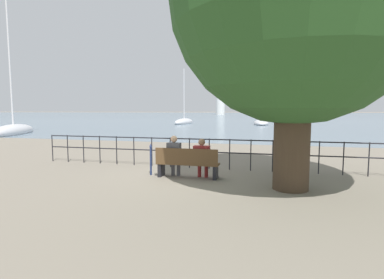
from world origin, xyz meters
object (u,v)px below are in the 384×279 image
(seated_person_right, at_px, (202,156))
(sailboat_0, at_px, (14,130))
(park_bench, at_px, (187,163))
(sailboat_2, at_px, (261,123))
(seated_person_left, at_px, (174,154))
(sailboat_1, at_px, (184,122))
(harbor_lighthouse, at_px, (221,96))
(closed_umbrella, at_px, (151,157))

(seated_person_right, bearing_deg, sailboat_0, 147.41)
(park_bench, bearing_deg, sailboat_2, 88.09)
(park_bench, bearing_deg, seated_person_left, 169.74)
(sailboat_1, xyz_separation_m, sailboat_2, (11.54, 0.22, -0.04))
(seated_person_right, height_order, harbor_lighthouse, harbor_lighthouse)
(seated_person_left, height_order, sailboat_1, sailboat_1)
(sailboat_0, bearing_deg, park_bench, -55.71)
(sailboat_1, relative_size, sailboat_2, 1.10)
(seated_person_left, distance_m, closed_umbrella, 0.79)
(seated_person_left, height_order, sailboat_0, sailboat_0)
(sailboat_0, height_order, sailboat_2, sailboat_0)
(seated_person_left, bearing_deg, harbor_lighthouse, 98.48)
(seated_person_left, bearing_deg, park_bench, -10.26)
(seated_person_left, distance_m, sailboat_1, 37.03)
(closed_umbrella, bearing_deg, sailboat_2, 86.16)
(park_bench, height_order, harbor_lighthouse, harbor_lighthouse)
(park_bench, distance_m, seated_person_left, 0.50)
(sailboat_1, bearing_deg, park_bench, -72.53)
(park_bench, distance_m, sailboat_2, 35.99)
(seated_person_left, bearing_deg, closed_umbrella, 177.48)
(seated_person_left, bearing_deg, seated_person_right, 0.03)
(sailboat_0, distance_m, sailboat_1, 24.88)
(closed_umbrella, relative_size, sailboat_1, 0.11)
(seated_person_left, relative_size, sailboat_1, 0.14)
(park_bench, distance_m, sailboat_0, 22.45)
(sailboat_2, bearing_deg, sailboat_1, 177.92)
(sailboat_0, bearing_deg, harbor_lighthouse, 68.28)
(seated_person_right, height_order, closed_umbrella, seated_person_right)
(park_bench, xyz_separation_m, sailboat_0, (-18.75, 12.34, -0.10))
(harbor_lighthouse, bearing_deg, closed_umbrella, -81.85)
(sailboat_0, xyz_separation_m, sailboat_2, (19.95, 23.63, -0.10))
(seated_person_left, relative_size, seated_person_right, 1.06)
(park_bench, relative_size, sailboat_1, 0.22)
(sailboat_2, bearing_deg, closed_umbrella, -97.00)
(park_bench, bearing_deg, harbor_lighthouse, 98.66)
(closed_umbrella, distance_m, sailboat_2, 35.94)
(sailboat_1, bearing_deg, seated_person_left, -73.14)
(seated_person_left, distance_m, sailboat_2, 35.93)
(seated_person_left, xyz_separation_m, sailboat_1, (-9.91, 35.67, -0.41))
(park_bench, bearing_deg, seated_person_right, 10.31)
(park_bench, relative_size, closed_umbrella, 1.90)
(park_bench, distance_m, closed_umbrella, 1.22)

